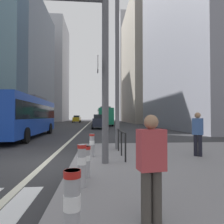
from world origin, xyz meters
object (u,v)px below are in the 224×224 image
object	(u,v)px
car_receding_near	(99,121)
bollard_back	(92,144)
city_bus_red_receding	(105,116)
bollard_front	(72,208)
bollard_right	(87,160)
city_bus_red_distant	(102,116)
city_bus_blue_oncoming	(25,114)
traffic_signal_gantry	(38,41)
street_lamp_post	(117,41)
car_oncoming_mid	(77,119)
pedestrian_walking	(151,164)
bollard_left	(82,163)
pedestrian_far	(198,132)

from	to	relation	value
car_receding_near	bollard_back	world-z (taller)	car_receding_near
bollard_back	city_bus_red_receding	bearing A→B (deg)	86.76
bollard_front	bollard_right	distance (m)	2.81
city_bus_red_distant	city_bus_blue_oncoming	bearing A→B (deg)	-99.38
traffic_signal_gantry	bollard_front	world-z (taller)	traffic_signal_gantry
traffic_signal_gantry	bollard_back	bearing A→B (deg)	31.24
city_bus_red_distant	car_receding_near	xyz separation A→B (m)	(-1.17, -32.91, -0.85)
street_lamp_post	bollard_back	bearing A→B (deg)	-123.89
city_bus_blue_oncoming	traffic_signal_gantry	size ratio (longest dim) A/B	1.70
bollard_back	street_lamp_post	bearing A→B (deg)	56.11
car_oncoming_mid	street_lamp_post	world-z (taller)	street_lamp_post
pedestrian_walking	city_bus_blue_oncoming	bearing A→B (deg)	115.69
bollard_right	bollard_back	xyz separation A→B (m)	(0.08, 2.49, 0.05)
city_bus_red_receding	car_receding_near	size ratio (longest dim) A/B	2.62
city_bus_blue_oncoming	bollard_left	xyz separation A→B (m)	(5.36, -11.88, -1.18)
bollard_back	pedestrian_walking	xyz separation A→B (m)	(0.95, -4.75, 0.37)
street_lamp_post	pedestrian_walking	size ratio (longest dim) A/B	5.14
city_bus_blue_oncoming	bollard_back	xyz separation A→B (m)	(5.50, -8.68, -1.20)
city_bus_red_distant	bollard_right	bearing A→B (deg)	-91.88
city_bus_red_receding	bollard_back	distance (m)	30.16
city_bus_blue_oncoming	bollard_right	world-z (taller)	city_bus_blue_oncoming
street_lamp_post	bollard_back	xyz separation A→B (m)	(-1.15, -1.71, -4.65)
car_receding_near	pedestrian_walking	distance (m)	24.33
bollard_left	bollard_back	distance (m)	3.21
bollard_front	pedestrian_walking	world-z (taller)	pedestrian_walking
car_receding_near	pedestrian_far	world-z (taller)	car_receding_near
city_bus_blue_oncoming	street_lamp_post	distance (m)	10.23
city_bus_blue_oncoming	pedestrian_walking	world-z (taller)	city_bus_blue_oncoming
city_bus_blue_oncoming	city_bus_red_receding	bearing A→B (deg)	71.39
car_oncoming_mid	car_receding_near	bearing A→B (deg)	-78.43
bollard_front	pedestrian_walking	distance (m)	1.24
city_bus_red_distant	traffic_signal_gantry	bearing A→B (deg)	-93.70
bollard_front	bollard_right	bearing A→B (deg)	89.55
bollard_front	city_bus_red_distant	bearing A→B (deg)	88.19
city_bus_red_receding	bollard_right	world-z (taller)	city_bus_red_receding
pedestrian_walking	pedestrian_far	xyz separation A→B (m)	(3.12, 4.57, 0.08)
traffic_signal_gantry	bollard_left	xyz separation A→B (m)	(1.59, -2.15, -3.47)
traffic_signal_gantry	pedestrian_walking	size ratio (longest dim) A/B	4.19
city_bus_red_distant	bollard_left	xyz separation A→B (m)	(-1.88, -55.69, -1.18)
traffic_signal_gantry	pedestrian_far	bearing A→B (deg)	8.56
city_bus_red_receding	pedestrian_walking	size ratio (longest dim) A/B	7.23
city_bus_red_receding	bollard_left	distance (m)	33.36
car_oncoming_mid	traffic_signal_gantry	xyz separation A→B (m)	(3.61, -49.44, 3.14)
city_bus_red_receding	pedestrian_walking	world-z (taller)	city_bus_red_receding
bollard_left	pedestrian_walking	size ratio (longest dim) A/B	0.59
traffic_signal_gantry	pedestrian_far	distance (m)	6.61
pedestrian_walking	car_oncoming_mid	bearing A→B (deg)	96.75
street_lamp_post	bollard_left	distance (m)	6.86
city_bus_red_distant	bollard_front	distance (m)	57.82
bollard_left	bollard_back	world-z (taller)	bollard_left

